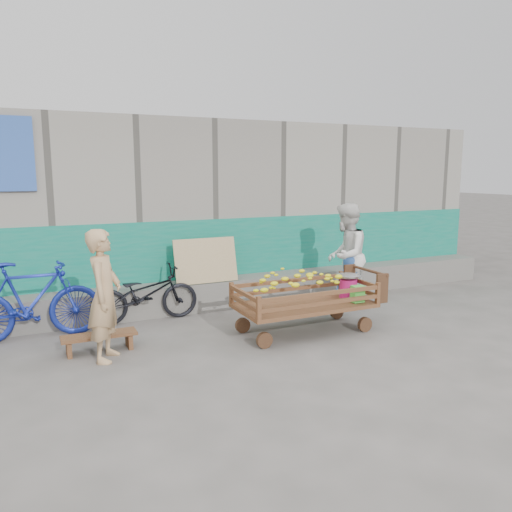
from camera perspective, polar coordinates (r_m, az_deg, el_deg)
name	(u,v)px	position (r m, az deg, el deg)	size (l,w,h in m)	color
ground	(247,361)	(5.90, -1.08, -11.90)	(80.00, 80.00, 0.00)	#56524E
building_wall	(156,210)	(9.36, -11.32, 5.16)	(12.00, 3.50, 3.00)	gray
banana_cart	(302,291)	(6.74, 5.32, -4.01)	(2.01, 0.92, 0.86)	brown
bench	(99,339)	(6.42, -17.46, -8.99)	(0.88, 0.27, 0.22)	brown
vendor_man	(105,295)	(5.98, -16.92, -4.33)	(0.56, 0.37, 1.53)	tan
woman	(346,256)	(8.09, 10.22, 0.06)	(0.82, 0.64, 1.68)	white
child	(349,282)	(8.07, 10.63, -2.91)	(0.42, 0.28, 0.87)	#2E59A5
bicycle_dark	(145,294)	(7.43, -12.58, -4.27)	(0.54, 1.55, 0.82)	black
bicycle_blue	(31,301)	(7.05, -24.28, -4.69)	(0.49, 1.74, 1.05)	#182897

